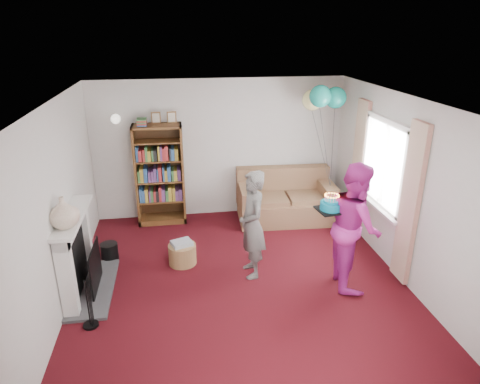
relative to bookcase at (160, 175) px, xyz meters
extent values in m
plane|color=#320707|center=(1.09, -2.30, -0.88)|extent=(5.00, 5.00, 0.00)
cube|color=silver|center=(1.09, 0.21, 0.37)|extent=(4.50, 0.02, 2.50)
cube|color=silver|center=(-1.17, -2.30, 0.37)|extent=(0.02, 5.00, 2.50)
cube|color=silver|center=(3.35, -2.30, 0.37)|extent=(0.02, 5.00, 2.50)
cube|color=white|center=(1.09, -2.30, 1.63)|extent=(4.50, 5.00, 0.01)
cube|color=#3F3F42|center=(-0.91, -2.10, -0.86)|extent=(0.55, 1.40, 0.04)
cube|color=white|center=(-1.06, -2.65, -0.35)|extent=(0.18, 0.14, 1.06)
cube|color=white|center=(-1.06, -1.55, -0.35)|extent=(0.18, 0.14, 1.06)
cube|color=white|center=(-1.06, -2.10, 0.12)|extent=(0.18, 1.24, 0.16)
cube|color=white|center=(-1.03, -2.10, 0.22)|extent=(0.28, 1.35, 0.05)
cube|color=black|center=(-1.08, -2.10, -0.40)|extent=(0.10, 0.80, 0.86)
cube|color=black|center=(-0.84, -2.10, -0.55)|extent=(0.02, 0.70, 0.60)
cylinder|color=black|center=(-0.81, -2.88, -0.56)|extent=(0.18, 0.18, 0.64)
cylinder|color=black|center=(-0.78, -1.30, -0.75)|extent=(0.26, 0.26, 0.26)
cube|color=white|center=(3.30, -1.70, 1.20)|extent=(0.08, 1.30, 0.08)
cube|color=white|center=(3.30, -1.70, -0.05)|extent=(0.08, 1.30, 0.08)
cube|color=white|center=(3.33, -1.70, 0.57)|extent=(0.01, 1.15, 1.20)
cube|color=white|center=(3.27, -1.70, -0.08)|extent=(0.14, 1.32, 0.04)
cube|color=#C4B694|center=(3.29, -2.52, 0.27)|extent=(0.07, 0.38, 2.20)
cube|color=#C4B694|center=(3.29, -0.88, 0.27)|extent=(0.07, 0.38, 2.20)
cylinder|color=gold|center=(-0.66, 0.15, 1.02)|extent=(0.04, 0.12, 0.04)
sphere|color=white|center=(-0.66, 0.06, 1.00)|extent=(0.16, 0.16, 0.16)
cube|color=#472B14|center=(0.00, 0.16, 0.01)|extent=(0.84, 0.04, 1.78)
cube|color=brown|center=(-0.40, -0.03, 0.01)|extent=(0.04, 0.42, 1.78)
cube|color=brown|center=(0.40, -0.03, 0.01)|extent=(0.04, 0.42, 1.78)
cube|color=brown|center=(0.00, -0.03, 0.88)|extent=(0.84, 0.42, 0.04)
cube|color=brown|center=(0.00, -0.03, -0.83)|extent=(0.84, 0.42, 0.10)
cube|color=brown|center=(0.00, -0.03, -0.46)|extent=(0.76, 0.38, 0.03)
cube|color=brown|center=(0.00, -0.03, -0.08)|extent=(0.76, 0.38, 0.02)
cube|color=brown|center=(0.00, -0.03, 0.29)|extent=(0.76, 0.38, 0.02)
cube|color=brown|center=(0.00, -0.03, 0.62)|extent=(0.76, 0.38, 0.02)
cube|color=maroon|center=(-0.23, -0.05, 0.96)|extent=(0.16, 0.22, 0.12)
cube|color=brown|center=(0.00, 0.02, 1.01)|extent=(0.16, 0.02, 0.20)
cube|color=brown|center=(0.26, 0.02, 1.01)|extent=(0.16, 0.02, 0.20)
cube|color=brown|center=(2.24, -0.30, -0.67)|extent=(1.71, 0.91, 0.40)
cube|color=brown|center=(2.24, 0.03, -0.32)|extent=(1.71, 0.24, 0.71)
cube|color=brown|center=(1.50, -0.30, -0.47)|extent=(0.24, 0.86, 0.55)
cube|color=brown|center=(2.97, -0.30, -0.47)|extent=(0.24, 0.86, 0.55)
cube|color=brown|center=(1.85, -0.38, -0.44)|extent=(0.73, 0.61, 0.12)
cube|color=brown|center=(2.62, -0.38, -0.44)|extent=(0.73, 0.61, 0.12)
cylinder|color=olive|center=(0.31, -1.59, -0.72)|extent=(0.41, 0.41, 0.31)
cube|color=beige|center=(0.31, -1.59, -0.54)|extent=(0.29, 0.23, 0.06)
imported|color=black|center=(1.29, -2.03, -0.10)|extent=(0.41, 0.59, 1.55)
imported|color=#B6248A|center=(2.59, -2.44, -0.01)|extent=(0.75, 0.92, 1.73)
cube|color=black|center=(2.26, -2.39, 0.21)|extent=(0.35, 0.35, 0.02)
cylinder|color=#0C708D|center=(2.26, -2.39, 0.27)|extent=(0.29, 0.29, 0.10)
cylinder|color=#0C708D|center=(2.26, -2.39, 0.33)|extent=(0.21, 0.21, 0.04)
cylinder|color=pink|center=(2.35, -2.39, 0.37)|extent=(0.01, 0.01, 0.09)
sphere|color=orange|center=(2.35, -2.39, 0.42)|extent=(0.02, 0.02, 0.02)
cylinder|color=pink|center=(2.34, -2.35, 0.37)|extent=(0.01, 0.01, 0.09)
sphere|color=orange|center=(2.34, -2.35, 0.42)|extent=(0.02, 0.02, 0.02)
cylinder|color=pink|center=(2.32, -2.33, 0.37)|extent=(0.01, 0.01, 0.09)
sphere|color=orange|center=(2.32, -2.33, 0.42)|extent=(0.02, 0.02, 0.02)
cylinder|color=pink|center=(2.29, -2.31, 0.37)|extent=(0.01, 0.01, 0.09)
sphere|color=orange|center=(2.29, -2.31, 0.42)|extent=(0.02, 0.02, 0.02)
cylinder|color=pink|center=(2.25, -2.30, 0.37)|extent=(0.01, 0.01, 0.09)
sphere|color=orange|center=(2.25, -2.30, 0.42)|extent=(0.02, 0.02, 0.02)
cylinder|color=pink|center=(2.22, -2.31, 0.37)|extent=(0.01, 0.01, 0.09)
sphere|color=orange|center=(2.22, -2.31, 0.42)|extent=(0.02, 0.02, 0.02)
cylinder|color=pink|center=(2.19, -2.34, 0.37)|extent=(0.01, 0.01, 0.09)
sphere|color=orange|center=(2.19, -2.34, 0.42)|extent=(0.02, 0.02, 0.02)
cylinder|color=pink|center=(2.18, -2.37, 0.37)|extent=(0.01, 0.01, 0.09)
sphere|color=orange|center=(2.18, -2.37, 0.42)|extent=(0.02, 0.02, 0.02)
cylinder|color=pink|center=(2.18, -2.41, 0.37)|extent=(0.01, 0.01, 0.09)
sphere|color=orange|center=(2.18, -2.41, 0.42)|extent=(0.02, 0.02, 0.02)
cylinder|color=pink|center=(2.19, -2.44, 0.37)|extent=(0.01, 0.01, 0.09)
sphere|color=orange|center=(2.19, -2.44, 0.42)|extent=(0.02, 0.02, 0.02)
cylinder|color=pink|center=(2.22, -2.46, 0.37)|extent=(0.01, 0.01, 0.09)
sphere|color=orange|center=(2.22, -2.46, 0.42)|extent=(0.02, 0.02, 0.02)
cylinder|color=pink|center=(2.25, -2.48, 0.37)|extent=(0.01, 0.01, 0.09)
sphere|color=orange|center=(2.25, -2.48, 0.42)|extent=(0.02, 0.02, 0.02)
cylinder|color=pink|center=(2.29, -2.47, 0.37)|extent=(0.01, 0.01, 0.09)
sphere|color=orange|center=(2.29, -2.47, 0.42)|extent=(0.02, 0.02, 0.02)
cylinder|color=pink|center=(2.32, -2.45, 0.37)|extent=(0.01, 0.01, 0.09)
sphere|color=orange|center=(2.32, -2.45, 0.42)|extent=(0.02, 0.02, 0.02)
cylinder|color=pink|center=(2.34, -2.42, 0.37)|extent=(0.01, 0.01, 0.09)
sphere|color=orange|center=(2.34, -2.42, 0.42)|extent=(0.02, 0.02, 0.02)
sphere|color=#3F3F3F|center=(2.97, -0.50, -0.20)|extent=(0.02, 0.02, 0.02)
sphere|color=#168D7B|center=(2.97, -0.43, 1.34)|extent=(0.36, 0.36, 0.36)
sphere|color=#F8F998|center=(2.64, -0.24, 1.28)|extent=(0.36, 0.36, 0.36)
sphere|color=#168D7B|center=(2.64, -0.62, 1.40)|extent=(0.36, 0.36, 0.36)
imported|color=beige|center=(-1.03, -2.45, 0.44)|extent=(0.47, 0.47, 0.37)
camera|label=1|loc=(0.31, -7.26, 2.47)|focal=32.00mm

